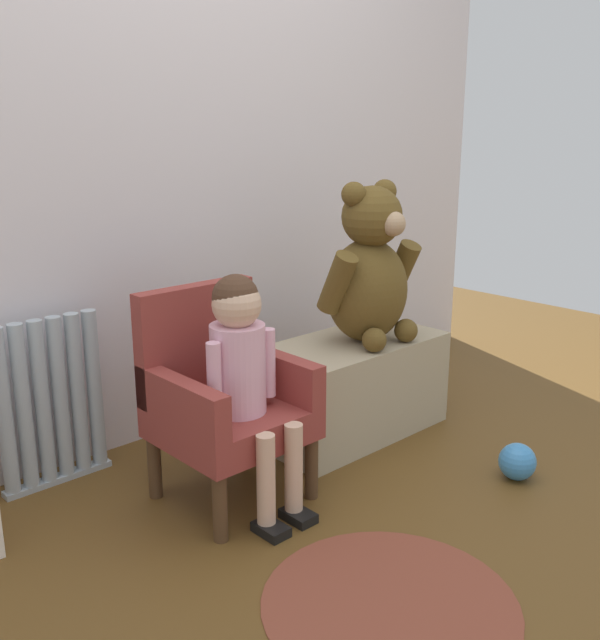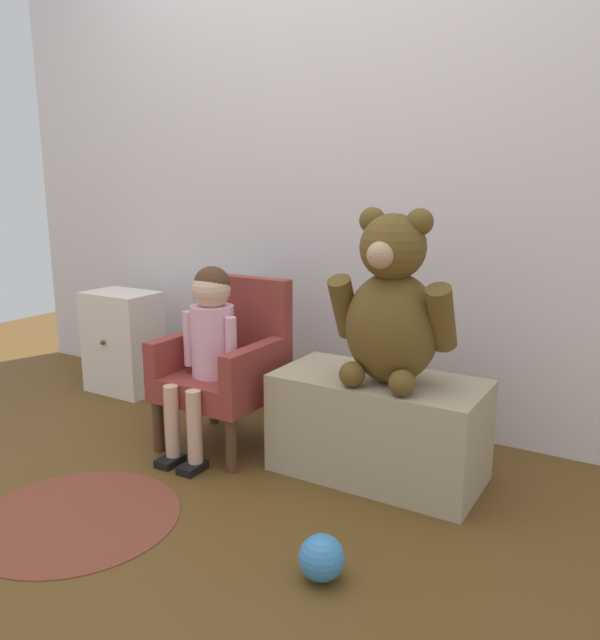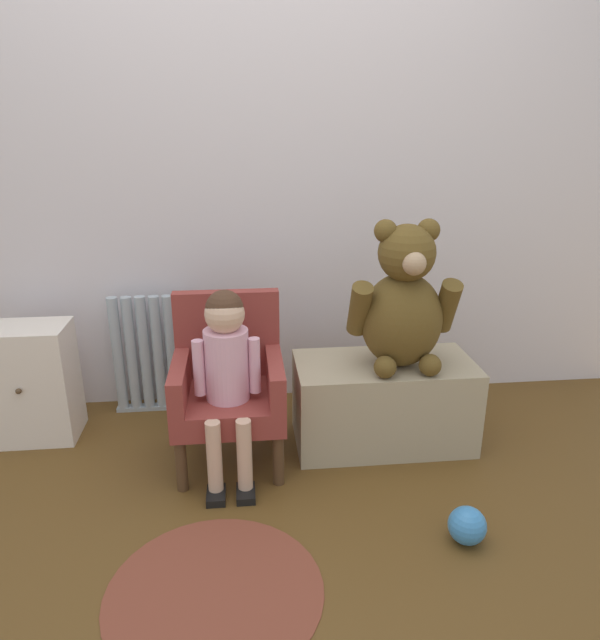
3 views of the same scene
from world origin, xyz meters
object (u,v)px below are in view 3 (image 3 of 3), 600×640
at_px(large_teddy_bear, 403,304).
at_px(child_figure, 226,358).
at_px(toy_ball, 467,525).
at_px(small_dresser, 31,383).
at_px(low_bench, 383,402).
at_px(child_armchair, 228,381).
at_px(radiator, 152,355).
at_px(floor_rug, 215,591).

bearing_deg(large_teddy_bear, child_figure, -170.12).
bearing_deg(toy_ball, small_dresser, 152.43).
bearing_deg(toy_ball, low_bench, 101.19).
bearing_deg(small_dresser, large_teddy_bear, -8.51).
bearing_deg(child_armchair, radiator, 129.71).
bearing_deg(child_armchair, toy_ball, -38.00).
distance_m(small_dresser, floor_rug, 1.31).
height_order(child_figure, large_teddy_bear, large_teddy_bear).
bearing_deg(child_armchair, large_teddy_bear, 0.91).
xyz_separation_m(radiator, small_dresser, (-0.49, -0.20, -0.03)).
relative_size(radiator, large_teddy_bear, 0.95).
height_order(small_dresser, floor_rug, small_dresser).
bearing_deg(child_figure, toy_ball, -32.56).
distance_m(child_figure, toy_ball, 1.02).
xyz_separation_m(child_figure, low_bench, (0.65, 0.16, -0.30)).
xyz_separation_m(radiator, large_teddy_bear, (1.07, -0.43, 0.35)).
bearing_deg(child_armchair, small_dresser, 164.06).
distance_m(low_bench, floor_rug, 1.07).
distance_m(child_armchair, large_teddy_bear, 0.77).
distance_m(radiator, low_bench, 1.10).
relative_size(radiator, child_figure, 0.77).
bearing_deg(radiator, child_armchair, -50.29).
xyz_separation_m(child_figure, toy_ball, (0.78, -0.50, -0.42)).
relative_size(child_figure, floor_rug, 1.13).
bearing_deg(floor_rug, low_bench, 48.45).
relative_size(floor_rug, toy_ball, 5.16).
bearing_deg(radiator, low_bench, -21.40).
relative_size(child_armchair, floor_rug, 1.03).
distance_m(small_dresser, child_armchair, 0.90).
bearing_deg(toy_ball, child_figure, 147.44).
height_order(low_bench, toy_ball, low_bench).
bearing_deg(toy_ball, floor_rug, -170.87).
distance_m(child_figure, low_bench, 0.74).
bearing_deg(large_teddy_bear, toy_ball, -82.90).
bearing_deg(child_figure, low_bench, 13.36).
height_order(large_teddy_bear, toy_ball, large_teddy_bear).
bearing_deg(large_teddy_bear, radiator, 158.05).
distance_m(small_dresser, low_bench, 1.53).
height_order(radiator, large_teddy_bear, large_teddy_bear).
xyz_separation_m(child_armchair, low_bench, (0.65, 0.04, -0.15)).
bearing_deg(radiator, floor_rug, -74.76).
xyz_separation_m(child_armchair, child_figure, (-0.00, -0.11, 0.15)).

